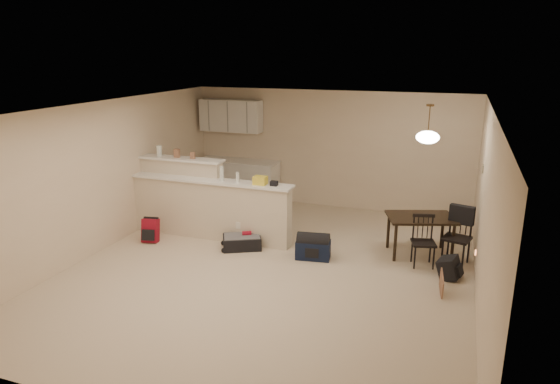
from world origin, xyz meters
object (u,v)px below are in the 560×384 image
at_px(dining_chair_far, 457,237).
at_px(suitcase, 242,242).
at_px(dining_chair_near, 424,242).
at_px(navy_duffel, 313,250).
at_px(dining_table, 421,221).
at_px(red_backpack, 150,230).
at_px(pendant_lamp, 428,137).
at_px(black_daypack, 449,268).

bearing_deg(dining_chair_far, suitcase, -155.65).
xyz_separation_m(dining_chair_near, navy_duffel, (-1.71, -0.31, -0.26)).
xyz_separation_m(dining_table, dining_chair_near, (0.09, -0.45, -0.18)).
xyz_separation_m(dining_chair_near, suitcase, (-2.98, -0.31, -0.30)).
height_order(red_backpack, navy_duffel, red_backpack).
xyz_separation_m(pendant_lamp, navy_duffel, (-1.62, -0.76, -1.84)).
bearing_deg(dining_chair_near, dining_table, 86.80).
bearing_deg(red_backpack, suitcase, -2.35).
xyz_separation_m(dining_table, pendant_lamp, (0.00, -0.00, 1.40)).
distance_m(red_backpack, navy_duffel, 2.95).
distance_m(suitcase, navy_duffel, 1.28).
xyz_separation_m(red_backpack, navy_duffel, (2.93, 0.27, -0.06)).
distance_m(dining_chair_near, black_daypack, 0.57).
bearing_deg(dining_chair_far, pendant_lamp, 176.46).
bearing_deg(navy_duffel, dining_chair_near, 1.54).
relative_size(pendant_lamp, suitcase, 0.96).
distance_m(dining_table, red_backpack, 4.68).
bearing_deg(black_daypack, suitcase, 103.83).
xyz_separation_m(dining_table, red_backpack, (-4.55, -1.02, -0.38)).
relative_size(dining_chair_near, red_backpack, 1.95).
height_order(red_backpack, black_daypack, red_backpack).
distance_m(dining_chair_near, suitcase, 3.01).
xyz_separation_m(pendant_lamp, suitcase, (-2.89, -0.76, -1.88)).
xyz_separation_m(dining_table, black_daypack, (0.51, -0.76, -0.43)).
xyz_separation_m(dining_chair_near, red_backpack, (-4.64, -0.57, -0.20)).
height_order(suitcase, navy_duffel, navy_duffel).
bearing_deg(dining_chair_near, suitcase, 170.99).
height_order(dining_chair_far, red_backpack, dining_chair_far).
xyz_separation_m(dining_chair_near, black_daypack, (0.41, -0.31, -0.25)).
relative_size(pendant_lamp, red_backpack, 1.48).
distance_m(dining_chair_far, suitcase, 3.53).
height_order(dining_table, red_backpack, dining_table).
xyz_separation_m(suitcase, black_daypack, (3.40, 0.00, 0.05)).
relative_size(dining_chair_near, dining_chair_far, 0.89).
height_order(pendant_lamp, dining_chair_near, pendant_lamp).
xyz_separation_m(dining_table, navy_duffel, (-1.62, -0.76, -0.43)).
bearing_deg(suitcase, dining_table, -12.66).
bearing_deg(suitcase, dining_chair_far, -18.15).
xyz_separation_m(dining_chair_far, suitcase, (-3.47, -0.56, -0.35)).
bearing_deg(pendant_lamp, red_backpack, -167.31).
bearing_deg(dining_chair_far, navy_duffel, -150.47).
relative_size(dining_table, pendant_lamp, 2.00).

